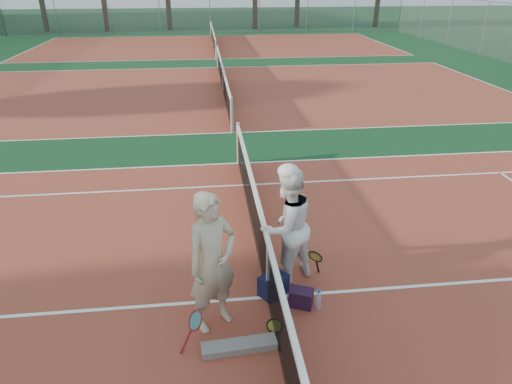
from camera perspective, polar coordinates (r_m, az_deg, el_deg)
ground at (r=7.16m, az=1.46°, el=-13.03°), size 130.00×130.00×0.00m
court_main at (r=7.15m, az=1.46°, el=-13.01°), size 23.77×10.97×0.01m
court_far_a at (r=19.56m, az=-4.11°, el=12.41°), size 23.77×10.97×0.01m
court_far_b at (r=32.84m, az=-5.35°, el=17.76°), size 23.77×10.97×0.01m
net_main at (r=6.85m, az=1.51°, el=-9.70°), size 0.10×10.98×1.02m
net_far_a at (r=19.45m, az=-4.16°, el=13.87°), size 0.10×10.98×1.02m
net_far_b at (r=32.77m, az=-5.38°, el=18.64°), size 0.10×10.98×1.02m
fence_back at (r=39.64m, az=-5.77°, el=21.27°), size 32.00×0.06×3.00m
player_a at (r=6.13m, az=-5.47°, el=-8.79°), size 0.88×0.81×2.03m
player_b at (r=7.04m, az=3.85°, el=-4.30°), size 1.17×1.10×1.92m
racket_red at (r=6.29m, az=-7.52°, el=-16.63°), size 0.44×0.42×0.52m
racket_black_held at (r=7.43m, az=7.36°, el=-8.99°), size 0.39×0.40×0.55m
racket_spare at (r=6.66m, az=2.34°, el=-16.39°), size 0.27×0.60×0.03m
sports_bag_navy at (r=7.12m, az=2.18°, el=-11.55°), size 0.51×0.48×0.33m
sports_bag_purple at (r=6.96m, az=5.67°, el=-13.02°), size 0.40×0.34×0.27m
net_cover_canvas at (r=6.33m, az=-2.10°, el=-18.70°), size 1.01×0.30×0.10m
water_bottle at (r=6.92m, az=7.80°, el=-13.26°), size 0.09×0.09×0.30m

